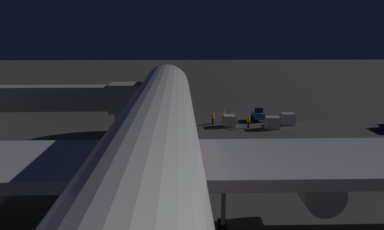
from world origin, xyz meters
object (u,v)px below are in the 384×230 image
jet_bridge (40,98)px  baggage_container_far_row (229,121)px  ground_crew_by_tug (213,117)px  ground_crew_by_belt_loader (223,115)px  airliner_at_gate (152,155)px  baggage_container_mid_row (272,123)px  ground_crew_marshaller_fwd (249,121)px  baggage_container_near_belt (288,119)px  pushback_tug (258,115)px  traffic_cone_nose_starboard (152,124)px  traffic_cone_nose_port (184,124)px

jet_bridge → baggage_container_far_row: bearing=-152.0°
ground_crew_by_tug → ground_crew_by_belt_loader: bearing=-141.8°
airliner_at_gate → ground_crew_by_tug: airliner_at_gate is taller
jet_bridge → baggage_container_mid_row: (-26.97, -9.79, -4.94)m
jet_bridge → baggage_container_far_row: jet_bridge is taller
airliner_at_gate → ground_crew_marshaller_fwd: airliner_at_gate is taller
ground_crew_marshaller_fwd → baggage_container_near_belt: bearing=-161.3°
jet_bridge → pushback_tug: bearing=-150.3°
baggage_container_far_row → ground_crew_by_tug: bearing=-29.0°
baggage_container_mid_row → ground_crew_by_tug: 8.18m
baggage_container_mid_row → pushback_tug: bearing=-79.9°
baggage_container_near_belt → ground_crew_by_belt_loader: ground_crew_by_belt_loader is taller
baggage_container_near_belt → traffic_cone_nose_starboard: baggage_container_near_belt is taller
traffic_cone_nose_port → traffic_cone_nose_starboard: (4.40, 0.00, 0.00)m
airliner_at_gate → ground_crew_marshaller_fwd: 33.32m
jet_bridge → ground_crew_by_tug: size_ratio=13.51×
baggage_container_near_belt → traffic_cone_nose_starboard: 18.83m
baggage_container_mid_row → traffic_cone_nose_port: bearing=-9.5°
baggage_container_far_row → ground_crew_by_belt_loader: ground_crew_by_belt_loader is taller
airliner_at_gate → jet_bridge: airliner_at_gate is taller
ground_crew_by_tug → traffic_cone_nose_starboard: bearing=5.6°
ground_crew_by_tug → airliner_at_gate: bearing=79.5°
jet_bridge → traffic_cone_nose_port: bearing=-142.4°
ground_crew_marshaller_fwd → traffic_cone_nose_port: size_ratio=3.32×
baggage_container_far_row → ground_crew_marshaller_fwd: size_ratio=0.99×
baggage_container_near_belt → ground_crew_by_belt_loader: size_ratio=0.99×
ground_crew_marshaller_fwd → traffic_cone_nose_starboard: 13.12m
traffic_cone_nose_port → airliner_at_gate: bearing=86.1°
baggage_container_far_row → pushback_tug: bearing=-143.2°
jet_bridge → pushback_tug: 30.40m
baggage_container_near_belt → traffic_cone_nose_starboard: (18.82, 0.49, -0.52)m
traffic_cone_nose_starboard → ground_crew_by_tug: bearing=-174.4°
baggage_container_mid_row → traffic_cone_nose_starboard: size_ratio=3.24×
pushback_tug → baggage_container_far_row: (4.62, 3.46, -0.02)m
pushback_tug → traffic_cone_nose_starboard: 15.52m
ground_crew_by_belt_loader → traffic_cone_nose_starboard: bearing=11.8°
jet_bridge → ground_crew_by_tug: jet_bridge is taller
baggage_container_mid_row → traffic_cone_nose_port: (11.71, -1.96, -0.52)m
pushback_tug → traffic_cone_nose_starboard: pushback_tug is taller
jet_bridge → ground_crew_marshaller_fwd: jet_bridge is taller
baggage_container_near_belt → ground_crew_marshaller_fwd: bearing=18.7°
jet_bridge → traffic_cone_nose_starboard: bearing=-132.8°
traffic_cone_nose_port → jet_bridge: bearing=37.6°
baggage_container_mid_row → airliner_at_gate: bearing=65.6°
pushback_tug → baggage_container_far_row: pushback_tug is taller
baggage_container_far_row → baggage_container_mid_row: bearing=163.9°
ground_crew_marshaller_fwd → pushback_tug: bearing=-115.6°
airliner_at_gate → traffic_cone_nose_port: size_ratio=123.36×
baggage_container_mid_row → baggage_container_far_row: bearing=-16.1°
baggage_container_far_row → ground_crew_by_belt_loader: (0.56, -2.45, 0.25)m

